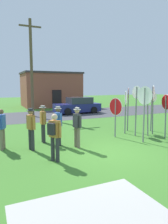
% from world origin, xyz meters
% --- Properties ---
extents(ground_plane, '(80.00, 80.00, 0.00)m').
position_xyz_m(ground_plane, '(0.00, 0.00, 0.00)').
color(ground_plane, '#3D7528').
extents(street_asphalt, '(60.00, 6.40, 0.01)m').
position_xyz_m(street_asphalt, '(0.00, 10.93, 0.00)').
color(street_asphalt, '#424247').
rests_on(street_asphalt, ground).
extents(concrete_path, '(3.20, 2.40, 0.01)m').
position_xyz_m(concrete_path, '(-2.43, -3.34, 0.00)').
color(concrete_path, '#ADAAA3').
rests_on(concrete_path, ground).
extents(building_background, '(6.95, 5.34, 4.22)m').
position_xyz_m(building_background, '(2.85, 18.76, 2.11)').
color(building_background, brown).
rests_on(building_background, ground).
extents(utility_pole, '(1.80, 0.24, 8.03)m').
position_xyz_m(utility_pole, '(-0.90, 11.00, 4.19)').
color(utility_pole, brown).
rests_on(utility_pole, ground).
extents(parked_car_on_street, '(4.36, 2.13, 1.51)m').
position_xyz_m(parked_car_on_street, '(3.37, 11.21, 0.69)').
color(parked_car_on_street, navy).
rests_on(parked_car_on_street, ground).
extents(stop_sign_leaning_left, '(0.07, 0.67, 2.63)m').
position_xyz_m(stop_sign_leaning_left, '(2.68, 1.75, 1.76)').
color(stop_sign_leaning_left, slate).
rests_on(stop_sign_leaning_left, ground).
extents(stop_sign_center_cluster, '(0.52, 0.70, 2.66)m').
position_xyz_m(stop_sign_center_cluster, '(3.75, 1.69, 1.84)').
color(stop_sign_center_cluster, slate).
rests_on(stop_sign_center_cluster, ground).
extents(stop_sign_far_back, '(0.17, 0.84, 2.61)m').
position_xyz_m(stop_sign_far_back, '(2.23, 0.63, 1.81)').
color(stop_sign_far_back, slate).
rests_on(stop_sign_far_back, ground).
extents(stop_sign_rear_left, '(0.20, 0.89, 2.03)m').
position_xyz_m(stop_sign_rear_left, '(1.56, 1.98, 1.38)').
color(stop_sign_rear_left, slate).
rests_on(stop_sign_rear_left, ground).
extents(stop_sign_leaning_right, '(0.11, 0.67, 2.31)m').
position_xyz_m(stop_sign_leaning_right, '(4.24, 2.31, 1.55)').
color(stop_sign_leaning_right, slate).
rests_on(stop_sign_leaning_right, ground).
extents(stop_sign_rear_right, '(0.43, 0.59, 2.39)m').
position_xyz_m(stop_sign_rear_right, '(3.24, 1.50, 1.61)').
color(stop_sign_rear_right, slate).
rests_on(stop_sign_rear_right, ground).
extents(stop_sign_tallest, '(0.44, 0.59, 2.53)m').
position_xyz_m(stop_sign_tallest, '(3.03, 2.92, 1.72)').
color(stop_sign_tallest, slate).
rests_on(stop_sign_tallest, ground).
extents(stop_sign_nearest, '(0.38, 0.68, 2.36)m').
position_xyz_m(stop_sign_nearest, '(2.50, 2.43, 1.62)').
color(stop_sign_nearest, slate).
rests_on(stop_sign_nearest, ground).
extents(stop_sign_low_front, '(0.20, 0.78, 2.21)m').
position_xyz_m(stop_sign_low_front, '(3.80, 0.84, 1.52)').
color(stop_sign_low_front, slate).
rests_on(stop_sign_low_front, ground).
extents(person_in_dark_shirt, '(0.32, 0.57, 1.74)m').
position_xyz_m(person_in_dark_shirt, '(-2.03, 2.55, 0.98)').
color(person_in_dark_shirt, '#2D2D33').
rests_on(person_in_dark_shirt, ground).
extents(person_holding_notes, '(0.46, 0.50, 1.69)m').
position_xyz_m(person_holding_notes, '(-2.24, -0.02, 0.98)').
color(person_holding_notes, '#2D2D33').
rests_on(person_holding_notes, ground).
extents(person_in_blue, '(0.35, 0.53, 1.69)m').
position_xyz_m(person_in_blue, '(-3.82, 2.21, 0.95)').
color(person_in_blue, '#7A6B56').
rests_on(person_in_blue, ground).
extents(person_near_signs, '(0.31, 0.56, 1.74)m').
position_xyz_m(person_near_signs, '(-0.90, 1.16, 0.98)').
color(person_near_signs, '#7A6B56').
rests_on(person_near_signs, ground).
extents(person_in_teal, '(0.32, 0.55, 1.74)m').
position_xyz_m(person_in_teal, '(-2.74, 1.62, 0.98)').
color(person_in_teal, '#2D2D33').
rests_on(person_in_teal, ground).
extents(person_on_left, '(0.31, 0.57, 1.74)m').
position_xyz_m(person_on_left, '(-1.52, 1.84, 0.98)').
color(person_on_left, '#2D2D33').
rests_on(person_on_left, ground).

